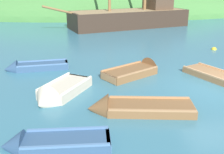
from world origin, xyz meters
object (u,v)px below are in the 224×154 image
(rowboat_outer_left, at_px, (131,109))
(rowboat_outer_right, at_px, (49,145))
(rowboat_portside, at_px, (138,71))
(buoy_yellow, at_px, (214,50))
(rowboat_center, at_px, (59,93))
(sailing_ship, at_px, (130,20))
(rowboat_far, at_px, (33,68))

(rowboat_outer_left, distance_m, rowboat_outer_right, 3.31)
(rowboat_portside, xyz_separation_m, buoy_yellow, (6.07, 4.73, -0.12))
(rowboat_center, distance_m, rowboat_portside, 4.50)
(sailing_ship, xyz_separation_m, rowboat_center, (-5.25, -17.55, -0.51))
(rowboat_outer_left, xyz_separation_m, rowboat_far, (-4.57, 5.18, 0.01))
(buoy_yellow, bearing_deg, rowboat_center, -143.00)
(rowboat_outer_right, distance_m, buoy_yellow, 14.49)
(rowboat_outer_left, height_order, buoy_yellow, rowboat_outer_left)
(rowboat_outer_left, relative_size, rowboat_far, 1.14)
(rowboat_portside, bearing_deg, rowboat_far, 134.05)
(rowboat_far, height_order, rowboat_portside, rowboat_portside)
(rowboat_outer_left, xyz_separation_m, rowboat_outer_right, (-2.63, -2.01, -0.01))
(rowboat_outer_left, relative_size, rowboat_portside, 1.13)
(rowboat_outer_right, bearing_deg, rowboat_outer_left, -143.07)
(rowboat_portside, bearing_deg, rowboat_outer_left, -137.39)
(sailing_ship, xyz_separation_m, buoy_yellow, (4.48, -10.21, -0.66))
(sailing_ship, distance_m, buoy_yellow, 11.17)
(rowboat_center, xyz_separation_m, buoy_yellow, (9.73, 7.33, -0.14))
(buoy_yellow, bearing_deg, sailing_ship, 113.69)
(rowboat_outer_right, xyz_separation_m, buoy_yellow, (9.61, 10.85, -0.08))
(sailing_ship, height_order, rowboat_portside, sailing_ship)
(rowboat_center, relative_size, buoy_yellow, 8.79)
(rowboat_far, bearing_deg, rowboat_center, 107.41)
(sailing_ship, relative_size, rowboat_portside, 4.23)
(rowboat_outer_right, distance_m, rowboat_portside, 7.07)
(rowboat_outer_left, relative_size, buoy_yellow, 10.82)
(rowboat_center, bearing_deg, rowboat_portside, 153.89)
(rowboat_outer_right, bearing_deg, rowboat_far, -75.44)
(rowboat_far, xyz_separation_m, rowboat_outer_right, (1.94, -7.20, -0.02))
(rowboat_outer_left, bearing_deg, rowboat_center, -22.69)
(rowboat_far, distance_m, rowboat_portside, 5.59)
(rowboat_outer_left, bearing_deg, rowboat_far, -42.70)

